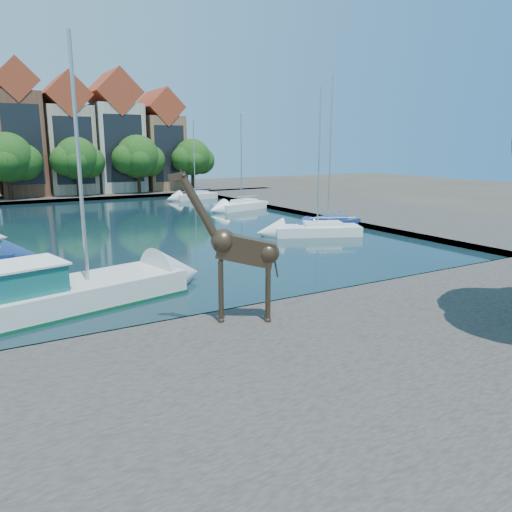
# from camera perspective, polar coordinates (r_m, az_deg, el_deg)

# --- Properties ---
(ground) EXTENTS (160.00, 160.00, 0.00)m
(ground) POSITION_cam_1_polar(r_m,az_deg,el_deg) (21.56, 2.37, -6.27)
(ground) COLOR #38332B
(ground) RESTS_ON ground
(water_basin) EXTENTS (38.00, 50.00, 0.08)m
(water_basin) POSITION_cam_1_polar(r_m,az_deg,el_deg) (43.16, -15.16, 2.90)
(water_basin) COLOR black
(water_basin) RESTS_ON ground
(near_quay) EXTENTS (50.00, 14.00, 0.50)m
(near_quay) POSITION_cam_1_polar(r_m,az_deg,el_deg) (16.45, 15.99, -12.01)
(near_quay) COLOR #47413D
(near_quay) RESTS_ON ground
(far_quay) EXTENTS (60.00, 16.00, 0.50)m
(far_quay) POSITION_cam_1_polar(r_m,az_deg,el_deg) (74.27, -21.87, 6.49)
(far_quay) COLOR #47413D
(far_quay) RESTS_ON ground
(right_quay) EXTENTS (14.00, 52.00, 0.50)m
(right_quay) POSITION_cam_1_polar(r_m,az_deg,el_deg) (55.13, 10.79, 5.36)
(right_quay) COLOR #47413D
(right_quay) RESTS_ON ground
(townhouse_center) EXTENTS (5.44, 9.18, 16.93)m
(townhouse_center) POSITION_cam_1_polar(r_m,az_deg,el_deg) (73.47, -25.54, 12.47)
(townhouse_center) COLOR brown
(townhouse_center) RESTS_ON far_quay
(townhouse_east_inner) EXTENTS (5.94, 9.18, 15.79)m
(townhouse_east_inner) POSITION_cam_1_polar(r_m,az_deg,el_deg) (74.29, -20.79, 12.37)
(townhouse_east_inner) COLOR tan
(townhouse_east_inner) RESTS_ON far_quay
(townhouse_east_mid) EXTENTS (6.43, 9.18, 16.65)m
(townhouse_east_mid) POSITION_cam_1_polar(r_m,az_deg,el_deg) (75.71, -15.85, 12.97)
(townhouse_east_mid) COLOR beige
(townhouse_east_mid) RESTS_ON far_quay
(townhouse_east_end) EXTENTS (5.44, 9.18, 14.43)m
(townhouse_east_end) POSITION_cam_1_polar(r_m,az_deg,el_deg) (77.63, -11.07, 12.45)
(townhouse_east_end) COLOR #8C6143
(townhouse_east_end) RESTS_ON far_quay
(far_tree_mid_west) EXTENTS (7.80, 6.00, 8.00)m
(far_tree_mid_west) POSITION_cam_1_polar(r_m,az_deg,el_deg) (67.84, -26.45, 9.87)
(far_tree_mid_west) COLOR #332114
(far_tree_mid_west) RESTS_ON far_quay
(far_tree_mid_east) EXTENTS (7.02, 5.40, 7.52)m
(far_tree_mid_east) POSITION_cam_1_polar(r_m,az_deg,el_deg) (68.92, -19.73, 10.33)
(far_tree_mid_east) COLOR #332114
(far_tree_mid_east) RESTS_ON far_quay
(far_tree_east) EXTENTS (7.54, 5.80, 7.84)m
(far_tree_east) POSITION_cam_1_polar(r_m,az_deg,el_deg) (70.89, -13.27, 10.85)
(far_tree_east) COLOR #332114
(far_tree_east) RESTS_ON far_quay
(far_tree_far_east) EXTENTS (6.76, 5.20, 7.36)m
(far_tree_far_east) POSITION_cam_1_polar(r_m,az_deg,el_deg) (73.68, -7.23, 11.00)
(far_tree_far_east) COLOR #332114
(far_tree_far_east) RESTS_ON far_quay
(giraffe_statue) EXTENTS (3.58, 2.22, 5.54)m
(giraffe_statue) POSITION_cam_1_polar(r_m,az_deg,el_deg) (18.30, -2.13, 0.78)
(giraffe_statue) COLOR #3E2C1F
(giraffe_statue) RESTS_ON near_quay
(motorsailer) EXTENTS (11.29, 5.51, 11.38)m
(motorsailer) POSITION_cam_1_polar(r_m,az_deg,el_deg) (22.66, -22.42, -3.78)
(motorsailer) COLOR silver
(motorsailer) RESTS_ON water_basin
(sailboat_right_a) EXTENTS (6.98, 4.82, 11.06)m
(sailboat_right_a) POSITION_cam_1_polar(r_m,az_deg,el_deg) (39.14, 7.02, 3.20)
(sailboat_right_a) COLOR white
(sailboat_right_a) RESTS_ON water_basin
(sailboat_right_b) EXTENTS (6.55, 3.53, 12.31)m
(sailboat_right_b) POSITION_cam_1_polar(r_m,az_deg,el_deg) (42.15, 8.25, 3.85)
(sailboat_right_b) COLOR navy
(sailboat_right_b) RESTS_ON water_basin
(sailboat_right_c) EXTENTS (6.55, 3.67, 10.09)m
(sailboat_right_c) POSITION_cam_1_polar(r_m,az_deg,el_deg) (54.55, -1.65, 5.94)
(sailboat_right_c) COLOR white
(sailboat_right_c) RESTS_ON water_basin
(sailboat_right_d) EXTENTS (6.10, 3.00, 9.94)m
(sailboat_right_d) POSITION_cam_1_polar(r_m,az_deg,el_deg) (65.77, -6.97, 6.95)
(sailboat_right_d) COLOR silver
(sailboat_right_d) RESTS_ON water_basin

